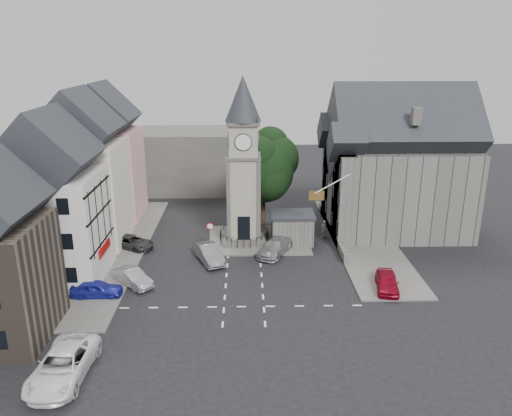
{
  "coord_description": "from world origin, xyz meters",
  "views": [
    {
      "loc": [
        0.17,
        -39.01,
        18.67
      ],
      "look_at": [
        1.15,
        5.0,
        4.44
      ],
      "focal_mm": 35.0,
      "sensor_mm": 36.0,
      "label": 1
    }
  ],
  "objects_px": {
    "stone_shelter": "(292,228)",
    "car_west_blue": "(97,289)",
    "clock_tower": "(243,162)",
    "car_east_red": "(387,282)",
    "pedestrian": "(324,228)"
  },
  "relations": [
    {
      "from": "car_west_blue",
      "to": "pedestrian",
      "type": "relative_size",
      "value": 2.28
    },
    {
      "from": "clock_tower",
      "to": "car_east_red",
      "type": "xyz_separation_m",
      "value": [
        11.5,
        -10.99,
        -7.4
      ]
    },
    {
      "from": "stone_shelter",
      "to": "pedestrian",
      "type": "distance_m",
      "value": 3.8
    },
    {
      "from": "pedestrian",
      "to": "stone_shelter",
      "type": "bearing_deg",
      "value": -5.04
    },
    {
      "from": "car_east_red",
      "to": "pedestrian",
      "type": "bearing_deg",
      "value": 115.27
    },
    {
      "from": "clock_tower",
      "to": "stone_shelter",
      "type": "relative_size",
      "value": 3.78
    },
    {
      "from": "stone_shelter",
      "to": "car_west_blue",
      "type": "bearing_deg",
      "value": -145.6
    },
    {
      "from": "clock_tower",
      "to": "pedestrian",
      "type": "height_order",
      "value": "clock_tower"
    },
    {
      "from": "clock_tower",
      "to": "pedestrian",
      "type": "bearing_deg",
      "value": 7.06
    },
    {
      "from": "clock_tower",
      "to": "car_east_red",
      "type": "bearing_deg",
      "value": -43.7
    },
    {
      "from": "clock_tower",
      "to": "car_west_blue",
      "type": "distance_m",
      "value": 17.98
    },
    {
      "from": "clock_tower",
      "to": "car_west_blue",
      "type": "relative_size",
      "value": 4.09
    },
    {
      "from": "clock_tower",
      "to": "stone_shelter",
      "type": "height_order",
      "value": "clock_tower"
    },
    {
      "from": "car_east_red",
      "to": "pedestrian",
      "type": "xyz_separation_m",
      "value": [
        -3.28,
        12.01,
        0.15
      ]
    },
    {
      "from": "stone_shelter",
      "to": "car_west_blue",
      "type": "height_order",
      "value": "stone_shelter"
    }
  ]
}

